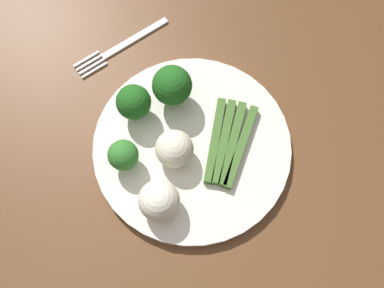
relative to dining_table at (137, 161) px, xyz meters
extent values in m
cube|color=#B7A88E|center=(0.00, 0.00, -0.66)|extent=(6.00, 6.00, 0.02)
cube|color=brown|center=(0.00, 0.00, 0.07)|extent=(1.46, 1.08, 0.04)
cylinder|color=#9E754C|center=(0.03, -0.56, -0.43)|extent=(0.04, 0.04, 0.45)
cylinder|color=silver|center=(-0.08, -0.05, 0.09)|extent=(0.28, 0.28, 0.01)
cube|color=#3D6626|center=(-0.13, -0.09, 0.11)|extent=(0.05, 0.12, 0.01)
cube|color=#3D6626|center=(-0.12, -0.08, 0.11)|extent=(0.06, 0.12, 0.01)
cube|color=#3D6626|center=(-0.11, -0.08, 0.11)|extent=(0.07, 0.12, 0.01)
cube|color=#3D6626|center=(-0.10, -0.07, 0.11)|extent=(0.07, 0.12, 0.01)
cylinder|color=#4C7F2B|center=(0.02, -0.04, 0.11)|extent=(0.02, 0.02, 0.02)
sphere|color=#1E5B1C|center=(0.02, -0.04, 0.14)|extent=(0.05, 0.05, 0.05)
cylinder|color=#609E3D|center=(-0.02, 0.03, 0.11)|extent=(0.01, 0.01, 0.01)
sphere|color=#337A2D|center=(-0.02, 0.03, 0.13)|extent=(0.04, 0.04, 0.04)
cylinder|color=#4C7F2B|center=(-0.01, -0.09, 0.11)|extent=(0.02, 0.02, 0.02)
sphere|color=#1E5B1C|center=(-0.01, -0.09, 0.14)|extent=(0.06, 0.06, 0.06)
sphere|color=white|center=(-0.10, 0.05, 0.13)|extent=(0.06, 0.06, 0.06)
sphere|color=silver|center=(-0.07, -0.02, 0.13)|extent=(0.05, 0.05, 0.05)
cube|color=silver|center=(0.11, -0.14, 0.09)|extent=(0.04, 0.12, 0.00)
cube|color=silver|center=(0.14, -0.06, 0.09)|extent=(0.02, 0.04, 0.00)
cube|color=silver|center=(0.14, -0.06, 0.09)|extent=(0.02, 0.04, 0.00)
cube|color=silver|center=(0.13, -0.06, 0.09)|extent=(0.02, 0.04, 0.00)
cube|color=silver|center=(0.12, -0.05, 0.09)|extent=(0.02, 0.04, 0.00)
camera|label=1|loc=(-0.21, 0.13, 0.72)|focal=43.37mm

